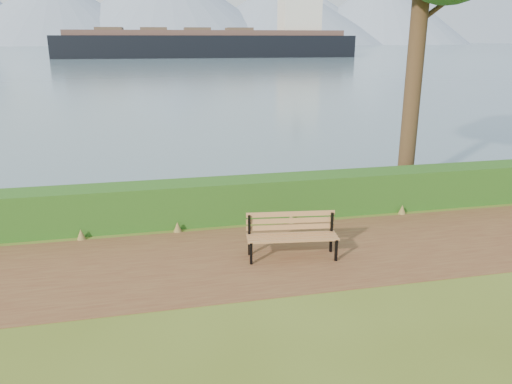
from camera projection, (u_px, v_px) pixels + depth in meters
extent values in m
plane|color=#4D5B1A|center=(242.00, 265.00, 9.72)|extent=(140.00, 140.00, 0.00)
cube|color=brown|center=(239.00, 259.00, 9.99)|extent=(40.00, 3.40, 0.01)
cube|color=#1D4814|center=(221.00, 201.00, 11.99)|extent=(32.00, 0.85, 1.00)
cube|color=#455B6E|center=(145.00, 48.00, 252.37)|extent=(700.00, 510.00, 0.00)
cone|color=gray|center=(56.00, 10.00, 358.93)|extent=(160.00, 160.00, 48.00)
cone|color=gray|center=(167.00, 3.00, 382.72)|extent=(190.00, 190.00, 62.00)
cone|color=gray|center=(282.00, 12.00, 398.39)|extent=(170.00, 170.00, 50.00)
cone|color=gray|center=(381.00, 9.00, 425.12)|extent=(150.00, 150.00, 58.00)
cone|color=gray|center=(129.00, 22.00, 403.83)|extent=(120.00, 120.00, 35.00)
cone|color=gray|center=(319.00, 20.00, 431.45)|extent=(130.00, 130.00, 40.00)
cube|color=black|center=(251.00, 254.00, 9.69)|extent=(0.06, 0.07, 0.45)
cube|color=black|center=(249.00, 235.00, 10.05)|extent=(0.06, 0.07, 0.86)
cube|color=black|center=(250.00, 240.00, 9.84)|extent=(0.11, 0.52, 0.05)
cube|color=black|center=(336.00, 251.00, 9.84)|extent=(0.06, 0.07, 0.45)
cube|color=black|center=(331.00, 233.00, 10.20)|extent=(0.06, 0.07, 0.86)
cube|color=black|center=(334.00, 237.00, 9.99)|extent=(0.11, 0.52, 0.05)
cube|color=#A26E3E|center=(294.00, 241.00, 9.73)|extent=(1.80, 0.32, 0.04)
cube|color=#A26E3E|center=(293.00, 238.00, 9.85)|extent=(1.80, 0.32, 0.04)
cube|color=#A26E3E|center=(292.00, 236.00, 9.97)|extent=(1.80, 0.32, 0.04)
cube|color=#A26E3E|center=(291.00, 234.00, 10.09)|extent=(1.80, 0.32, 0.04)
cube|color=#A26E3E|center=(290.00, 227.00, 10.11)|extent=(1.80, 0.27, 0.10)
cube|color=#A26E3E|center=(291.00, 220.00, 10.07)|extent=(1.80, 0.27, 0.10)
cube|color=#A26E3E|center=(291.00, 214.00, 10.03)|extent=(1.80, 0.27, 0.10)
cylinder|color=#392217|center=(417.00, 44.00, 13.37)|extent=(0.46, 0.46, 8.20)
cylinder|color=#392217|center=(438.00, 8.00, 13.21)|extent=(1.20, 0.14, 0.90)
cube|color=black|center=(208.00, 51.00, 118.48)|extent=(69.92, 13.37, 6.96)
cube|color=brown|center=(207.00, 33.00, 117.28)|extent=(64.32, 12.08, 1.19)
cube|color=silver|center=(299.00, 10.00, 119.57)|extent=(9.23, 8.51, 10.93)
cube|color=brown|center=(109.00, 29.00, 113.18)|extent=(6.19, 6.77, 0.80)
cube|color=brown|center=(154.00, 29.00, 114.91)|extent=(6.19, 6.77, 0.80)
cube|color=brown|center=(197.00, 29.00, 116.63)|extent=(6.19, 6.77, 0.80)
cube|color=brown|center=(239.00, 30.00, 118.36)|extent=(6.19, 6.77, 0.80)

